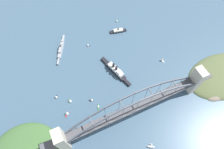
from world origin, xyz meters
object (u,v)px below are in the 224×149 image
Objects in this scene: small_boat_3 at (117,20)px; channel_marker_buoy at (107,107)px; small_boat_7 at (162,59)px; ocean_liner at (116,70)px; small_boat_4 at (92,100)px; seaplane_taxiing_near_bridge at (151,146)px; small_boat_1 at (98,107)px; harbor_ferry_steamer at (118,31)px; small_boat_0 at (67,113)px; small_boat_2 at (56,97)px; small_boat_6 at (70,101)px; naval_cruiser at (61,49)px; harbor_arch_bridge at (134,108)px; small_boat_5 at (88,45)px.

small_boat_3 reaches higher than channel_marker_buoy.
small_boat_7 is 4.06× the size of channel_marker_buoy.
channel_marker_buoy is (-43.39, -57.05, -4.58)m from ocean_liner.
ocean_liner is 8.32× the size of small_boat_4.
seaplane_taxiing_near_bridge is at bearing -67.65° from channel_marker_buoy.
small_boat_1 is (-56.70, -51.48, -4.97)m from ocean_liner.
ocean_liner is 2.14× the size of harbor_ferry_steamer.
harbor_ferry_steamer is 3.02× the size of small_boat_1.
small_boat_0 reaches higher than seaplane_taxiing_near_bridge.
small_boat_7 is 143.38m from channel_marker_buoy.
small_boat_7 reaches higher than small_boat_4.
small_boat_2 is at bearing 102.12° from small_boat_0.
ocean_liner is 6.46× the size of small_boat_1.
ocean_liner reaches higher than small_boat_2.
small_boat_2 is 0.81× the size of small_boat_6.
small_boat_6 is at bearing 58.73° from small_boat_0.
small_boat_6 is (-19.24, -114.23, 1.03)m from naval_cruiser.
small_boat_0 is (-157.07, -129.63, 2.61)m from harbor_ferry_steamer.
harbor_arch_bridge is 30.27× the size of small_boat_6.
seaplane_taxiing_near_bridge is 94.87m from channel_marker_buoy.
small_boat_6 is at bearing -178.03° from small_boat_7.
small_boat_5 reaches higher than small_boat_3.
naval_cruiser is 54.63m from small_boat_5.
small_boat_6 is 191.17m from small_boat_7.
small_boat_3 is 0.81× the size of small_boat_6.
naval_cruiser is 1.83× the size of harbor_ferry_steamer.
harbor_arch_bridge is at bearing -145.28° from small_boat_7.
small_boat_2 is at bearing -111.96° from naval_cruiser.
small_boat_4 is at bearing -83.04° from naval_cruiser.
harbor_ferry_steamer reaches higher than small_boat_2.
harbor_arch_bridge reaches higher than small_boat_3.
ocean_liner is at bearing 1.92° from small_boat_2.
small_boat_0 is 204.59m from small_boat_7.
seaplane_taxiing_near_bridge is at bearing -53.85° from small_boat_6.
ocean_liner is at bearing 83.21° from harbor_arch_bridge.
ocean_liner reaches higher than seaplane_taxiing_near_bridge.
small_boat_6 is (-97.50, -21.33, -1.35)m from ocean_liner.
small_boat_1 is 14.43m from channel_marker_buoy.
naval_cruiser is 129.23m from small_boat_4.
small_boat_3 is (175.26, 120.87, -0.40)m from small_boat_2.
small_boat_6 is at bearing 158.08° from small_boat_4.
small_boat_0 is 1.46× the size of small_boat_5.
small_boat_3 is (65.29, 261.73, 1.28)m from seaplane_taxiing_near_bridge.
harbor_ferry_steamer reaches higher than small_boat_1.
seaplane_taxiing_near_bridge is 225.76m from small_boat_5.
harbor_arch_bridge is at bearing -69.29° from naval_cruiser.
harbor_arch_bridge is 66.03m from seaplane_taxiing_near_bridge.
small_boat_4 is at bearing -150.54° from ocean_liner.
small_boat_6 is 3.50× the size of channel_marker_buoy.
harbor_ferry_steamer is at bearing 71.71° from harbor_arch_bridge.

